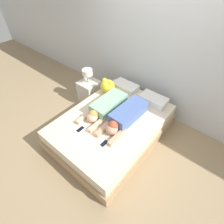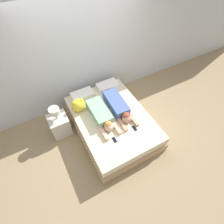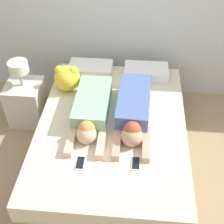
# 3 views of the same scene
# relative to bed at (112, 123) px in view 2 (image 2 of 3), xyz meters

# --- Properties ---
(ground_plane) EXTENTS (12.00, 12.00, 0.00)m
(ground_plane) POSITION_rel_bed_xyz_m (0.00, 0.00, -0.23)
(ground_plane) COLOR #9E8460
(wall_back) EXTENTS (12.00, 0.06, 2.60)m
(wall_back) POSITION_rel_bed_xyz_m (0.00, 1.20, 1.07)
(wall_back) COLOR silver
(wall_back) RESTS_ON ground_plane
(bed) EXTENTS (1.53, 2.10, 0.47)m
(bed) POSITION_rel_bed_xyz_m (0.00, 0.00, 0.00)
(bed) COLOR tan
(bed) RESTS_ON ground_plane
(pillow_head_left) EXTENTS (0.51, 0.30, 0.12)m
(pillow_head_left) POSITION_rel_bed_xyz_m (-0.33, 0.84, 0.30)
(pillow_head_left) COLOR white
(pillow_head_left) RESTS_ON bed
(pillow_head_right) EXTENTS (0.51, 0.30, 0.12)m
(pillow_head_right) POSITION_rel_bed_xyz_m (0.33, 0.84, 0.30)
(pillow_head_right) COLOR white
(pillow_head_right) RESTS_ON bed
(person_left) EXTENTS (0.35, 1.01, 0.22)m
(person_left) POSITION_rel_bed_xyz_m (-0.21, 0.07, 0.34)
(person_left) COLOR #8CBF99
(person_left) RESTS_ON bed
(person_right) EXTENTS (0.34, 1.05, 0.23)m
(person_right) POSITION_rel_bed_xyz_m (0.21, 0.08, 0.35)
(person_right) COLOR #4C66A5
(person_right) RESTS_ON bed
(cell_phone_left) EXTENTS (0.07, 0.16, 0.01)m
(cell_phone_left) POSITION_rel_bed_xyz_m (-0.23, -0.53, 0.24)
(cell_phone_left) COLOR silver
(cell_phone_left) RESTS_ON bed
(cell_phone_right) EXTENTS (0.07, 0.16, 0.01)m
(cell_phone_right) POSITION_rel_bed_xyz_m (0.25, -0.49, 0.24)
(cell_phone_right) COLOR silver
(cell_phone_right) RESTS_ON bed
(plush_toy) EXTENTS (0.29, 0.29, 0.30)m
(plush_toy) POSITION_rel_bed_xyz_m (-0.54, 0.52, 0.39)
(plush_toy) COLOR yellow
(plush_toy) RESTS_ON bed
(nightstand) EXTENTS (0.40, 0.40, 0.82)m
(nightstand) POSITION_rel_bed_xyz_m (-1.06, 0.48, 0.06)
(nightstand) COLOR beige
(nightstand) RESTS_ON ground_plane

